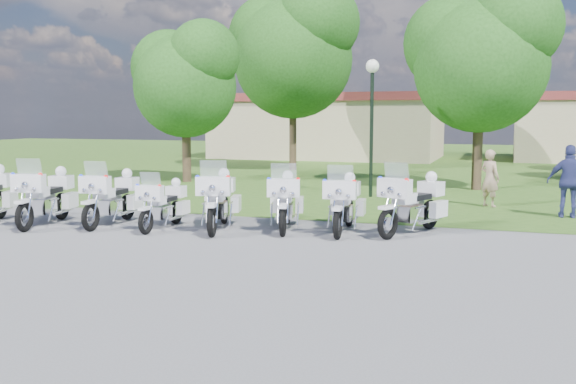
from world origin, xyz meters
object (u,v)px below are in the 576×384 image
(motorcycle_7, at_px, (413,203))
(bystander_a, at_px, (490,178))
(motorcycle_1, at_px, (46,196))
(motorcycle_3, at_px, (164,204))
(motorcycle_2, at_px, (113,197))
(motorcycle_4, at_px, (219,199))
(bystander_c, at_px, (570,182))
(lamp_post, at_px, (372,95))
(motorcycle_6, at_px, (345,203))
(motorcycle_5, at_px, (286,201))

(motorcycle_7, xyz_separation_m, bystander_a, (1.54, 5.11, 0.15))
(motorcycle_1, bearing_deg, motorcycle_3, 177.49)
(motorcycle_2, relative_size, bystander_a, 1.43)
(motorcycle_4, relative_size, bystander_c, 1.28)
(motorcycle_1, bearing_deg, motorcycle_7, 179.78)
(motorcycle_1, distance_m, motorcycle_7, 9.02)
(motorcycle_1, relative_size, motorcycle_4, 1.01)
(bystander_a, bearing_deg, motorcycle_3, 77.17)
(motorcycle_7, distance_m, bystander_c, 5.11)
(motorcycle_3, height_order, lamp_post, lamp_post)
(motorcycle_6, height_order, motorcycle_7, motorcycle_7)
(motorcycle_3, relative_size, bystander_c, 1.09)
(motorcycle_4, xyz_separation_m, motorcycle_6, (2.93, 0.65, -0.04))
(motorcycle_2, xyz_separation_m, bystander_a, (8.83, 6.33, 0.17))
(motorcycle_6, relative_size, bystander_a, 1.42)
(motorcycle_3, xyz_separation_m, bystander_c, (9.40, 4.90, 0.38))
(motorcycle_5, distance_m, motorcycle_6, 1.44)
(bystander_a, relative_size, bystander_c, 0.88)
(motorcycle_7, bearing_deg, lamp_post, -46.69)
(motorcycle_2, height_order, lamp_post, lamp_post)
(motorcycle_1, height_order, motorcycle_6, motorcycle_1)
(motorcycle_2, relative_size, motorcycle_4, 0.98)
(bystander_c, bearing_deg, motorcycle_5, 31.97)
(motorcycle_1, xyz_separation_m, bystander_a, (10.38, 6.88, 0.14))
(motorcycle_5, bearing_deg, motorcycle_1, -2.47)
(lamp_post, xyz_separation_m, bystander_a, (3.84, -1.17, -2.55))
(motorcycle_2, bearing_deg, motorcycle_3, 172.93)
(motorcycle_5, distance_m, lamp_post, 7.25)
(motorcycle_5, height_order, motorcycle_7, motorcycle_7)
(motorcycle_2, height_order, motorcycle_3, motorcycle_2)
(motorcycle_3, bearing_deg, bystander_c, -154.67)
(motorcycle_6, distance_m, lamp_post, 7.17)
(lamp_post, bearing_deg, motorcycle_3, -114.83)
(motorcycle_6, distance_m, motorcycle_7, 1.58)
(motorcycle_1, distance_m, motorcycle_3, 3.08)
(motorcycle_5, relative_size, bystander_a, 1.40)
(motorcycle_2, distance_m, bystander_c, 11.92)
(motorcycle_1, xyz_separation_m, lamp_post, (6.54, 8.05, 2.69))
(motorcycle_6, relative_size, lamp_post, 0.53)
(motorcycle_3, bearing_deg, motorcycle_1, 6.85)
(motorcycle_2, distance_m, lamp_post, 9.41)
(motorcycle_3, bearing_deg, motorcycle_2, -4.84)
(bystander_c, bearing_deg, bystander_a, -35.45)
(lamp_post, relative_size, bystander_a, 2.66)
(motorcycle_5, relative_size, motorcycle_7, 1.01)
(motorcycle_1, height_order, motorcycle_2, motorcycle_1)
(motorcycle_1, relative_size, motorcycle_6, 1.04)
(motorcycle_7, height_order, lamp_post, lamp_post)
(motorcycle_7, height_order, bystander_c, bystander_c)
(motorcycle_2, xyz_separation_m, motorcycle_7, (7.29, 1.22, 0.02))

